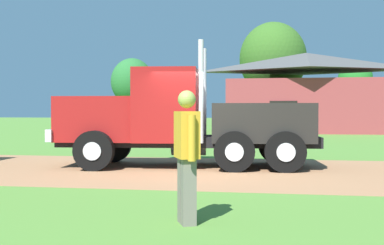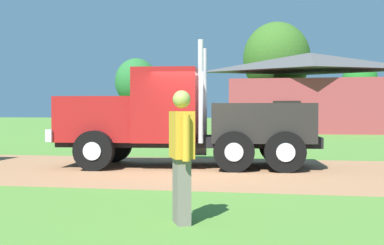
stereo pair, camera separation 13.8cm
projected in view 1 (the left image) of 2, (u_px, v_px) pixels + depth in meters
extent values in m
plane|color=#528432|center=(203.00, 171.00, 12.51)|extent=(200.00, 200.00, 0.00)
cube|color=#A2714C|center=(203.00, 170.00, 12.51)|extent=(120.00, 6.49, 0.01)
cube|color=black|center=(189.00, 141.00, 13.39)|extent=(7.05, 2.15, 0.28)
cube|color=maroon|center=(101.00, 119.00, 13.55)|extent=(2.27, 2.14, 1.20)
cube|color=silver|center=(62.00, 134.00, 13.63)|extent=(0.37, 2.13, 0.32)
cube|color=maroon|center=(168.00, 106.00, 13.41)|extent=(1.85, 2.37, 1.93)
cube|color=#2D3D4C|center=(137.00, 91.00, 13.46)|extent=(0.22, 1.85, 0.85)
cylinder|color=silver|center=(201.00, 91.00, 12.46)|extent=(0.14, 0.14, 2.62)
cylinder|color=silver|center=(204.00, 94.00, 14.21)|extent=(0.14, 0.14, 2.62)
cylinder|color=silver|center=(189.00, 146.00, 14.37)|extent=(1.05, 0.62, 0.52)
cube|color=black|center=(261.00, 122.00, 13.24)|extent=(2.81, 2.47, 1.01)
cylinder|color=black|center=(94.00, 151.00, 12.45)|extent=(1.04, 0.40, 1.02)
cylinder|color=silver|center=(92.00, 151.00, 12.29)|extent=(0.46, 0.08, 0.46)
cylinder|color=black|center=(114.00, 145.00, 14.66)|extent=(1.04, 0.40, 1.02)
cylinder|color=silver|center=(115.00, 144.00, 14.82)|extent=(0.46, 0.08, 0.46)
cylinder|color=black|center=(285.00, 152.00, 12.12)|extent=(1.04, 0.40, 1.02)
cylinder|color=silver|center=(286.00, 152.00, 11.96)|extent=(0.46, 0.08, 0.46)
cylinder|color=black|center=(276.00, 146.00, 14.33)|extent=(1.04, 0.40, 1.02)
cylinder|color=silver|center=(276.00, 145.00, 14.49)|extent=(0.46, 0.08, 0.46)
cylinder|color=black|center=(234.00, 152.00, 12.21)|extent=(1.04, 0.40, 1.02)
cylinder|color=silver|center=(234.00, 152.00, 12.05)|extent=(0.46, 0.08, 0.46)
cylinder|color=black|center=(233.00, 145.00, 14.41)|extent=(1.04, 0.40, 1.02)
cylinder|color=silver|center=(233.00, 145.00, 14.57)|extent=(0.46, 0.08, 0.46)
cube|color=gold|center=(187.00, 135.00, 6.57)|extent=(0.42, 0.51, 0.62)
sphere|color=#9EA74E|center=(187.00, 99.00, 6.56)|extent=(0.24, 0.24, 0.24)
cube|color=slate|center=(189.00, 192.00, 6.50)|extent=(0.23, 0.22, 0.88)
cube|color=slate|center=(185.00, 190.00, 6.69)|extent=(0.23, 0.22, 0.88)
cylinder|color=gold|center=(192.00, 138.00, 6.31)|extent=(0.10, 0.10, 0.59)
cylinder|color=gold|center=(182.00, 136.00, 6.84)|extent=(0.10, 0.10, 0.59)
cube|color=#95383C|center=(306.00, 106.00, 34.90)|extent=(10.97, 5.35, 3.71)
pyramid|color=#4B4B4B|center=(306.00, 62.00, 34.83)|extent=(11.52, 5.62, 1.29)
cube|color=black|center=(283.00, 117.00, 32.55)|extent=(1.80, 0.07, 2.20)
cylinder|color=#513823|center=(132.00, 111.00, 56.96)|extent=(0.44, 0.44, 2.99)
ellipsoid|color=#27672F|center=(132.00, 82.00, 56.88)|extent=(4.89, 4.89, 5.37)
cylinder|color=#513823|center=(273.00, 108.00, 40.27)|extent=(0.44, 0.44, 3.61)
ellipsoid|color=#34611F|center=(273.00, 59.00, 40.18)|extent=(5.44, 5.44, 5.98)
cylinder|color=#513823|center=(355.00, 108.00, 52.46)|extent=(0.44, 0.44, 3.63)
ellipsoid|color=#247428|center=(355.00, 78.00, 52.39)|extent=(3.54, 3.54, 3.89)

